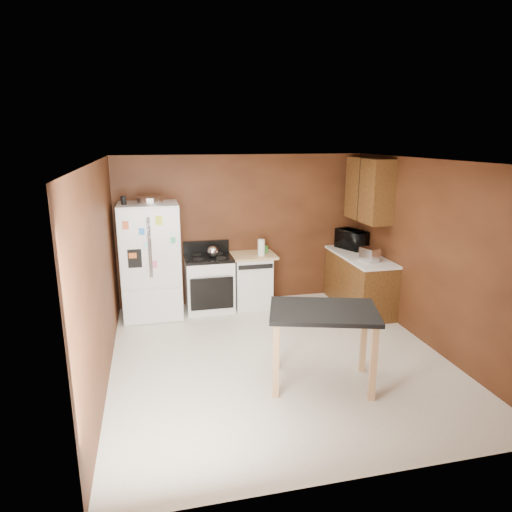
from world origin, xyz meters
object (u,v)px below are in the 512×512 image
object	(u,v)px
kettle	(213,251)
dishwasher	(252,279)
pen_cup	(124,200)
refrigerator	(151,261)
paper_towel	(261,248)
roasting_pan	(150,200)
microwave	(352,240)
island	(323,321)
green_canister	(265,249)
gas_range	(209,282)
toaster	(369,255)

from	to	relation	value
kettle	dishwasher	world-z (taller)	kettle
pen_cup	refrigerator	xyz separation A→B (m)	(0.34, 0.04, -0.96)
pen_cup	paper_towel	distance (m)	2.27
roasting_pan	microwave	distance (m)	3.44
pen_cup	kettle	xyz separation A→B (m)	(1.32, 0.06, -0.87)
dishwasher	kettle	bearing A→B (deg)	-174.42
kettle	pen_cup	bearing A→B (deg)	-177.51
pen_cup	island	world-z (taller)	pen_cup
green_canister	gas_range	bearing A→B (deg)	-174.72
toaster	paper_towel	bearing A→B (deg)	137.28
roasting_pan	kettle	bearing A→B (deg)	2.05
paper_towel	refrigerator	bearing A→B (deg)	179.17
paper_towel	roasting_pan	bearing A→B (deg)	179.56
roasting_pan	toaster	world-z (taller)	roasting_pan
dishwasher	pen_cup	bearing A→B (deg)	-176.48
gas_range	island	xyz separation A→B (m)	(0.95, -2.64, 0.30)
dishwasher	paper_towel	bearing A→B (deg)	-38.51
kettle	island	size ratio (longest dim) A/B	0.13
paper_towel	microwave	world-z (taller)	microwave
paper_towel	island	distance (m)	2.57
microwave	dishwasher	world-z (taller)	microwave
toaster	dishwasher	world-z (taller)	toaster
paper_towel	refrigerator	world-z (taller)	refrigerator
kettle	paper_towel	distance (m)	0.80
pen_cup	microwave	size ratio (longest dim) A/B	0.23
green_canister	toaster	bearing A→B (deg)	-33.16
microwave	dishwasher	size ratio (longest dim) A/B	0.61
refrigerator	green_canister	bearing A→B (deg)	4.57
microwave	paper_towel	bearing A→B (deg)	69.63
pen_cup	kettle	bearing A→B (deg)	2.49
pen_cup	island	bearing A→B (deg)	-49.12
toaster	dishwasher	xyz separation A→B (m)	(-1.68, 0.87, -0.55)
pen_cup	refrigerator	world-z (taller)	pen_cup
toaster	gas_range	size ratio (longest dim) A/B	0.26
roasting_pan	pen_cup	world-z (taller)	pen_cup
toaster	microwave	bearing A→B (deg)	68.23
pen_cup	dishwasher	size ratio (longest dim) A/B	0.14
toaster	refrigerator	distance (m)	3.41
gas_range	dishwasher	size ratio (longest dim) A/B	1.24
kettle	green_canister	size ratio (longest dim) A/B	1.63
roasting_pan	microwave	size ratio (longest dim) A/B	0.75
paper_towel	gas_range	xyz separation A→B (m)	(-0.86, 0.09, -0.56)
kettle	island	distance (m)	2.76
toaster	refrigerator	world-z (taller)	refrigerator
green_canister	refrigerator	bearing A→B (deg)	-175.43
island	green_canister	bearing A→B (deg)	89.72
kettle	paper_towel	world-z (taller)	paper_towel
paper_towel	toaster	xyz separation A→B (m)	(1.54, -0.76, -0.02)
island	pen_cup	bearing A→B (deg)	130.88
gas_range	dishwasher	xyz separation A→B (m)	(0.72, 0.02, -0.01)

